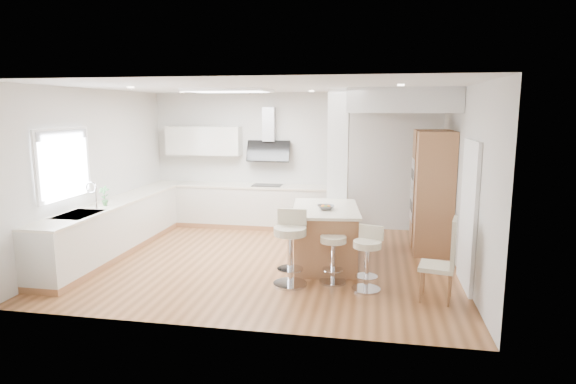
% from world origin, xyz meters
% --- Properties ---
extents(ground, '(6.00, 6.00, 0.00)m').
position_xyz_m(ground, '(0.00, 0.00, 0.00)').
color(ground, '#9B6239').
rests_on(ground, ground).
extents(ceiling, '(6.00, 5.00, 0.02)m').
position_xyz_m(ceiling, '(0.00, 0.00, 0.00)').
color(ceiling, silver).
rests_on(ceiling, ground).
extents(wall_back, '(6.00, 0.04, 2.80)m').
position_xyz_m(wall_back, '(0.00, 2.50, 1.40)').
color(wall_back, beige).
rests_on(wall_back, ground).
extents(wall_left, '(0.04, 5.00, 2.80)m').
position_xyz_m(wall_left, '(-3.00, 0.00, 1.40)').
color(wall_left, beige).
rests_on(wall_left, ground).
extents(wall_right, '(0.04, 5.00, 2.80)m').
position_xyz_m(wall_right, '(3.00, 0.00, 1.40)').
color(wall_right, beige).
rests_on(wall_right, ground).
extents(skylight, '(4.10, 2.10, 0.06)m').
position_xyz_m(skylight, '(-0.79, 0.60, 2.77)').
color(skylight, white).
rests_on(skylight, ground).
extents(window_left, '(0.06, 1.28, 1.07)m').
position_xyz_m(window_left, '(-2.96, -0.90, 1.69)').
color(window_left, silver).
rests_on(window_left, ground).
extents(doorway_right, '(0.05, 1.00, 2.10)m').
position_xyz_m(doorway_right, '(2.97, -0.60, 1.00)').
color(doorway_right, '#4F483E').
rests_on(doorway_right, ground).
extents(counter_left, '(0.63, 4.50, 1.35)m').
position_xyz_m(counter_left, '(-2.70, 0.23, 0.46)').
color(counter_left, '#A16D45').
rests_on(counter_left, ground).
extents(counter_back, '(3.62, 0.63, 2.50)m').
position_xyz_m(counter_back, '(-0.91, 2.22, 0.70)').
color(counter_back, '#A16D45').
rests_on(counter_back, ground).
extents(pillar, '(0.35, 0.35, 2.80)m').
position_xyz_m(pillar, '(1.05, 0.95, 1.40)').
color(pillar, white).
rests_on(pillar, ground).
extents(soffit, '(1.78, 2.20, 0.40)m').
position_xyz_m(soffit, '(2.10, 1.40, 2.60)').
color(soffit, silver).
rests_on(soffit, ground).
extents(oven_column, '(0.63, 1.21, 2.10)m').
position_xyz_m(oven_column, '(2.68, 1.23, 1.05)').
color(oven_column, '#A16D45').
rests_on(oven_column, ground).
extents(peninsula, '(1.19, 1.64, 1.00)m').
position_xyz_m(peninsula, '(0.94, 0.01, 0.47)').
color(peninsula, '#A16D45').
rests_on(peninsula, ground).
extents(bar_stool_a, '(0.49, 0.49, 1.07)m').
position_xyz_m(bar_stool_a, '(0.55, -0.99, 0.60)').
color(bar_stool_a, silver).
rests_on(bar_stool_a, ground).
extents(bar_stool_b, '(0.40, 0.40, 0.87)m').
position_xyz_m(bar_stool_b, '(1.13, -0.78, 0.49)').
color(bar_stool_b, silver).
rests_on(bar_stool_b, ground).
extents(bar_stool_c, '(0.51, 0.51, 0.89)m').
position_xyz_m(bar_stool_c, '(1.62, -1.00, 0.50)').
color(bar_stool_c, silver).
rests_on(bar_stool_c, ground).
extents(dining_chair, '(0.51, 0.51, 1.11)m').
position_xyz_m(dining_chair, '(2.61, -1.22, 0.59)').
color(dining_chair, beige).
rests_on(dining_chair, ground).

